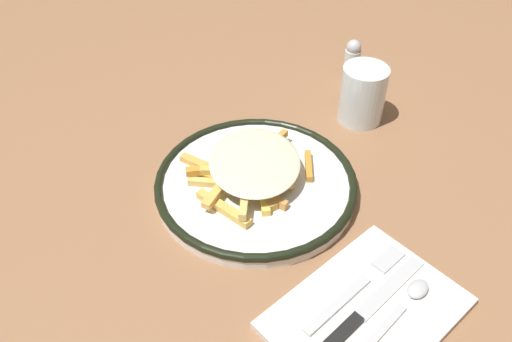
{
  "coord_description": "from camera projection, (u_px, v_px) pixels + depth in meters",
  "views": [
    {
      "loc": [
        0.44,
        -0.35,
        0.55
      ],
      "look_at": [
        0.0,
        0.0,
        0.04
      ],
      "focal_mm": 37.15,
      "sensor_mm": 36.0,
      "label": 1
    }
  ],
  "objects": [
    {
      "name": "plate",
      "position": [
        256.0,
        184.0,
        0.78
      ],
      "size": [
        0.3,
        0.3,
        0.02
      ],
      "color": "white",
      "rests_on": "ground_plane"
    },
    {
      "name": "water_glass",
      "position": [
        363.0,
        94.0,
        0.88
      ],
      "size": [
        0.08,
        0.08,
        0.1
      ],
      "primitive_type": "cylinder",
      "color": "silver",
      "rests_on": "ground_plane"
    },
    {
      "name": "napkin",
      "position": [
        366.0,
        313.0,
        0.62
      ],
      "size": [
        0.17,
        0.23,
        0.01
      ],
      "primitive_type": "cube",
      "rotation": [
        0.0,
        0.0,
        0.05
      ],
      "color": "silver",
      "rests_on": "ground_plane"
    },
    {
      "name": "fork",
      "position": [
        356.0,
        288.0,
        0.64
      ],
      "size": [
        0.03,
        0.18,
        0.01
      ],
      "color": "silver",
      "rests_on": "napkin"
    },
    {
      "name": "fries_heap",
      "position": [
        252.0,
        169.0,
        0.76
      ],
      "size": [
        0.2,
        0.2,
        0.03
      ],
      "color": "#C98743",
      "rests_on": "plate"
    },
    {
      "name": "knife",
      "position": [
        357.0,
        319.0,
        0.61
      ],
      "size": [
        0.03,
        0.21,
        0.01
      ],
      "color": "black",
      "rests_on": "napkin"
    },
    {
      "name": "salt_shaker",
      "position": [
        352.0,
        60.0,
        0.98
      ],
      "size": [
        0.03,
        0.03,
        0.08
      ],
      "color": "silver",
      "rests_on": "ground_plane"
    },
    {
      "name": "ground_plane",
      "position": [
        256.0,
        190.0,
        0.78
      ],
      "size": [
        2.6,
        2.6,
        0.0
      ],
      "primitive_type": "plane",
      "color": "#8E6342"
    },
    {
      "name": "spoon",
      "position": [
        403.0,
        306.0,
        0.62
      ],
      "size": [
        0.03,
        0.15,
        0.01
      ],
      "color": "silver",
      "rests_on": "napkin"
    }
  ]
}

